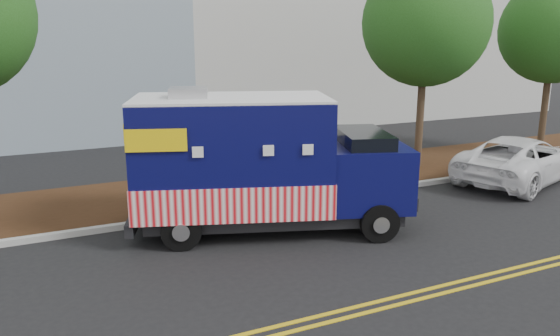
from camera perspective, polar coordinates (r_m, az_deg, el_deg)
name	(u,v)px	position (r m, az deg, el deg)	size (l,w,h in m)	color
ground	(262,228)	(13.67, -1.87, -6.26)	(120.00, 120.00, 0.00)	black
curb	(242,209)	(14.87, -4.03, -4.31)	(120.00, 0.18, 0.15)	#9E9E99
mulch_strip	(216,190)	(16.76, -6.65, -2.28)	(120.00, 4.00, 0.15)	black
centerline_near	(362,305)	(10.08, 8.58, -14.01)	(120.00, 0.10, 0.01)	gold
centerline_far	(370,312)	(9.90, 9.41, -14.59)	(120.00, 0.10, 0.01)	gold
tree_c	(426,23)	(19.49, 14.99, 14.42)	(4.26, 4.26, 7.20)	#38281C
tree_d	(553,31)	(23.85, 26.66, 12.68)	(4.01, 4.01, 6.84)	#38281C
sign_post	(149,174)	(14.37, -13.58, -0.65)	(0.06, 0.06, 2.40)	#473828
food_truck	(257,167)	(13.11, -2.43, 0.10)	(7.05, 4.42, 3.51)	black
white_car	(520,159)	(19.35, 23.78, 0.84)	(2.47, 5.36, 1.49)	white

